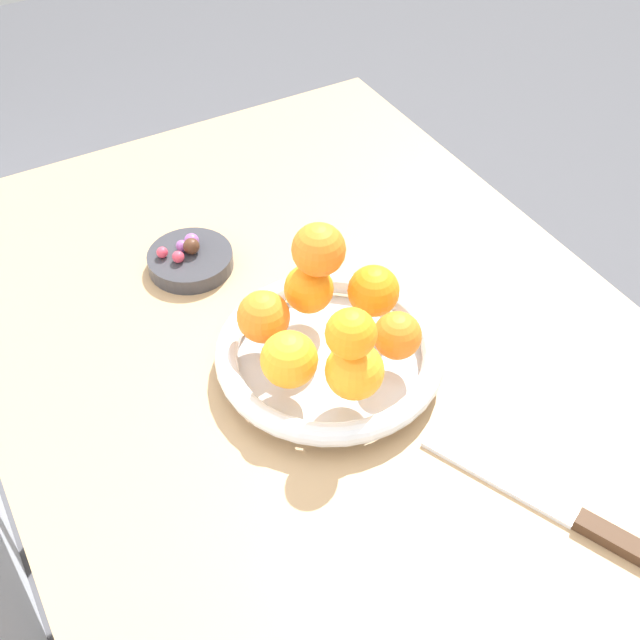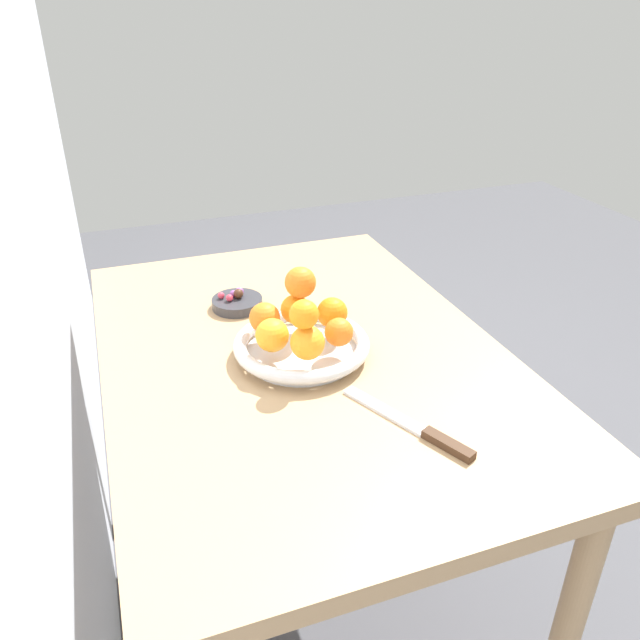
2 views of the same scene
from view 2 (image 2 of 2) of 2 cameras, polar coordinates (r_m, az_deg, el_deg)
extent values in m
plane|color=#4C4C51|center=(1.73, -1.27, -24.20)|extent=(6.00, 6.00, 0.00)
cube|color=tan|center=(1.24, -1.62, -3.40)|extent=(1.10, 0.76, 0.04)
cylinder|color=tan|center=(1.31, 21.42, -25.58)|extent=(0.05, 0.05, 0.70)
cylinder|color=tan|center=(1.92, 2.99, -3.89)|extent=(0.05, 0.05, 0.70)
cylinder|color=tan|center=(1.81, -16.25, -7.39)|extent=(0.05, 0.05, 0.70)
cylinder|color=silver|center=(1.21, -1.68, -3.02)|extent=(0.22, 0.22, 0.01)
torus|color=silver|center=(1.20, -1.69, -2.20)|extent=(0.26, 0.26, 0.03)
cylinder|color=#333338|center=(1.40, -7.58, 1.55)|extent=(0.11, 0.11, 0.02)
sphere|color=orange|center=(1.11, -1.15, -2.09)|extent=(0.06, 0.06, 0.06)
sphere|color=orange|center=(1.15, 1.74, -1.12)|extent=(0.05, 0.05, 0.05)
sphere|color=orange|center=(1.22, 1.07, 0.74)|extent=(0.06, 0.06, 0.06)
sphere|color=orange|center=(1.23, -2.19, 1.01)|extent=(0.06, 0.06, 0.06)
sphere|color=orange|center=(1.20, -5.08, 0.20)|extent=(0.06, 0.06, 0.06)
sphere|color=orange|center=(1.14, -4.39, -1.40)|extent=(0.06, 0.06, 0.06)
sphere|color=orange|center=(1.08, -1.48, 0.52)|extent=(0.05, 0.05, 0.05)
sphere|color=orange|center=(1.20, -1.81, 3.46)|extent=(0.06, 0.06, 0.06)
sphere|color=#8C4C99|center=(1.40, -7.93, 2.40)|extent=(0.02, 0.02, 0.02)
sphere|color=#472819|center=(1.39, -7.47, 2.40)|extent=(0.02, 0.02, 0.02)
sphere|color=#8C4C99|center=(1.40, -7.38, 2.59)|extent=(0.02, 0.02, 0.02)
sphere|color=#C6384C|center=(1.38, -8.28, 2.01)|extent=(0.02, 0.02, 0.02)
sphere|color=#C6384C|center=(1.39, -9.03, 2.23)|extent=(0.02, 0.02, 0.02)
cube|color=#3F2819|center=(1.00, 11.64, -11.08)|extent=(0.09, 0.06, 0.01)
cube|color=silver|center=(1.06, 5.88, -8.22)|extent=(0.16, 0.09, 0.01)
camera|label=1|loc=(0.45, -24.01, 34.48)|focal=45.00mm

